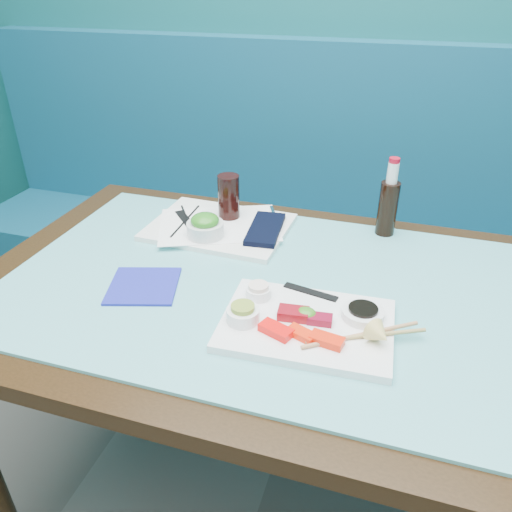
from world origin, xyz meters
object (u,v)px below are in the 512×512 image
(cola_glass, at_px, (229,197))
(cola_bottle_body, at_px, (388,209))
(serving_tray, at_px, (219,227))
(blue_napkin, at_px, (144,286))
(dining_table, at_px, (268,315))
(sashimi_plate, at_px, (307,325))
(booth_bench, at_px, (324,255))
(seaweed_bowl, at_px, (205,230))

(cola_glass, height_order, cola_bottle_body, cola_bottle_body)
(serving_tray, bearing_deg, blue_napkin, -98.52)
(dining_table, distance_m, serving_tray, 0.33)
(dining_table, height_order, cola_bottle_body, cola_bottle_body)
(cola_bottle_body, bearing_deg, dining_table, -124.50)
(sashimi_plate, bearing_deg, booth_bench, 94.32)
(sashimi_plate, height_order, seaweed_bowl, seaweed_bowl)
(seaweed_bowl, height_order, cola_bottle_body, cola_bottle_body)
(sashimi_plate, distance_m, cola_glass, 0.53)
(serving_tray, xyz_separation_m, cola_bottle_body, (0.45, 0.12, 0.07))
(cola_glass, bearing_deg, blue_napkin, -100.62)
(sashimi_plate, xyz_separation_m, seaweed_bowl, (-0.34, 0.29, 0.03))
(booth_bench, bearing_deg, dining_table, -90.00)
(dining_table, height_order, sashimi_plate, sashimi_plate)
(dining_table, relative_size, seaweed_bowl, 14.12)
(serving_tray, height_order, seaweed_bowl, seaweed_bowl)
(booth_bench, bearing_deg, sashimi_plate, -82.89)
(serving_tray, xyz_separation_m, blue_napkin, (-0.06, -0.33, -0.00))
(sashimi_plate, relative_size, serving_tray, 0.91)
(booth_bench, xyz_separation_m, sashimi_plate, (0.12, -0.98, 0.39))
(dining_table, bearing_deg, sashimi_plate, -48.33)
(booth_bench, distance_m, blue_napkin, 1.05)
(seaweed_bowl, relative_size, cola_glass, 0.78)
(serving_tray, bearing_deg, cola_bottle_body, 16.67)
(seaweed_bowl, xyz_separation_m, cola_glass, (0.02, 0.13, 0.04))
(sashimi_plate, relative_size, cola_glass, 2.72)
(sashimi_plate, xyz_separation_m, cola_bottle_body, (0.11, 0.48, 0.07))
(cola_glass, bearing_deg, serving_tray, -100.30)
(sashimi_plate, relative_size, seaweed_bowl, 3.46)
(seaweed_bowl, distance_m, blue_napkin, 0.26)
(cola_bottle_body, bearing_deg, seaweed_bowl, -157.32)
(booth_bench, bearing_deg, serving_tray, -108.91)
(dining_table, distance_m, seaweed_bowl, 0.30)
(booth_bench, relative_size, sashimi_plate, 8.73)
(serving_tray, bearing_deg, cola_glass, 81.85)
(dining_table, relative_size, blue_napkin, 9.08)
(dining_table, distance_m, cola_bottle_body, 0.45)
(cola_glass, relative_size, blue_napkin, 0.82)
(booth_bench, distance_m, seaweed_bowl, 0.83)
(booth_bench, xyz_separation_m, cola_glass, (-0.20, -0.56, 0.46))
(dining_table, relative_size, cola_glass, 11.08)
(seaweed_bowl, relative_size, blue_napkin, 0.64)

